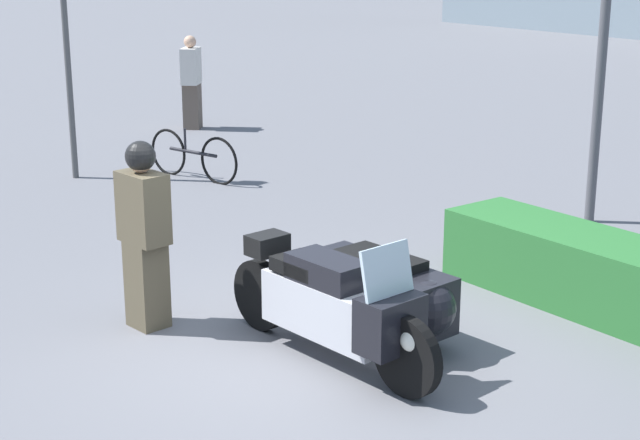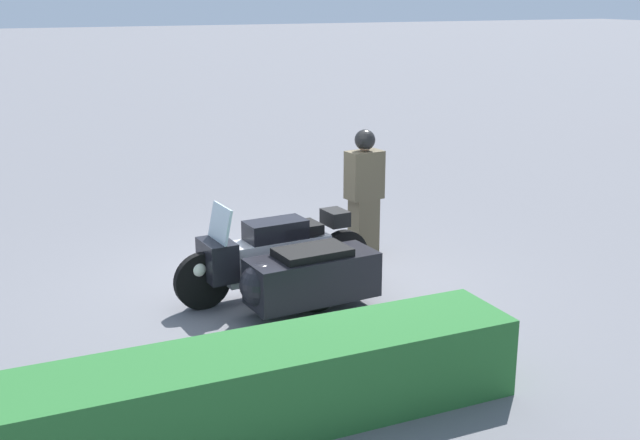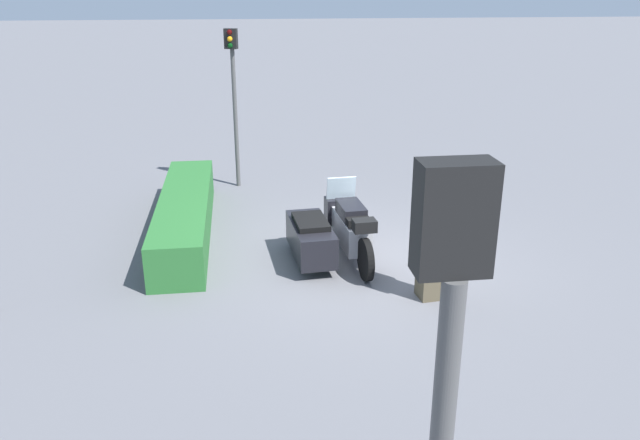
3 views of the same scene
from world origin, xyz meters
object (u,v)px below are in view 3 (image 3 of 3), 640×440
Objects in this scene: police_motorcycle at (328,230)px; hedge_bush_curbside at (185,215)px; traffic_light_near at (233,85)px; officer_rider at (432,238)px.

hedge_bush_curbside is at bearing 55.87° from police_motorcycle.
traffic_light_near is at bearing -19.22° from hedge_bush_curbside.
hedge_bush_curbside is (1.36, 2.36, -0.11)m from police_motorcycle.
police_motorcycle is at bearing 36.15° from traffic_light_near.
traffic_light_near is (4.07, 1.41, 1.74)m from police_motorcycle.
hedge_bush_curbside is 1.41× the size of traffic_light_near.
traffic_light_near is at bearing 14.86° from police_motorcycle.
police_motorcycle is 4.65m from traffic_light_near.
officer_rider is 0.36× the size of hedge_bush_curbside.
officer_rider is at bearing -129.59° from hedge_bush_curbside.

